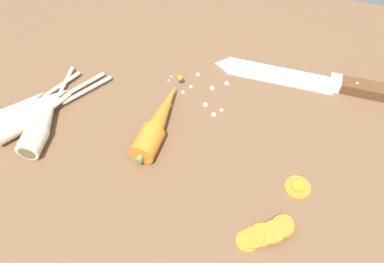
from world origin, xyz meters
TOP-DOWN VIEW (x-y plane):
  - ground_plane at (0.00, 0.00)cm, footprint 120.00×90.00cm
  - chefs_knife at (15.57, 17.09)cm, footprint 34.82×5.35cm
  - whole_carrot at (-5.99, -2.47)cm, footprint 4.24×20.03cm
  - parsnip_front at (-24.62, -8.48)cm, footprint 5.63×20.69cm
  - parsnip_mid_left at (-30.68, -9.05)cm, footprint 11.03×21.01cm
  - parsnip_mid_right at (-27.48, -6.42)cm, footprint 12.77×19.32cm
  - parsnip_back at (-26.74, -7.51)cm, footprint 14.08×20.38cm
  - carrot_slice_stack at (15.84, -15.83)cm, footprint 8.00×6.74cm
  - carrot_slice_stray_near at (18.95, -6.16)cm, footprint 4.19×4.19cm
  - mince_crumbs at (-0.52, 8.10)cm, footprint 12.41×12.43cm

SIDE VIEW (x-z plane):
  - ground_plane at x=0.00cm, z-range -4.00..0.00cm
  - carrot_slice_stray_near at x=18.95cm, z-range 0.01..0.71cm
  - mince_crumbs at x=-0.52cm, z-range -0.05..0.84cm
  - chefs_knife at x=15.57cm, z-range -1.44..2.74cm
  - carrot_slice_stack at x=15.84cm, z-range -0.79..2.71cm
  - parsnip_back at x=-26.74cm, z-range -0.02..3.98cm
  - parsnip_mid_left at x=-30.68cm, z-range -0.02..3.98cm
  - parsnip_mid_right at x=-27.48cm, z-range -0.02..3.98cm
  - parsnip_front at x=-24.62cm, z-range -0.02..3.98cm
  - whole_carrot at x=-5.99cm, z-range 0.00..4.20cm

